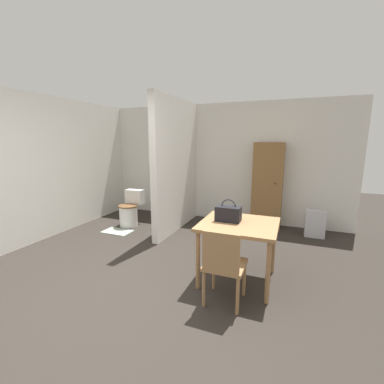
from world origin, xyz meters
TOP-DOWN VIEW (x-y plane):
  - ground_plane at (0.00, 0.00)m, footprint 16.00×16.00m
  - wall_back at (0.00, 3.47)m, footprint 5.72×0.12m
  - wall_left at (-2.42, 1.70)m, footprint 0.12×4.41m
  - partition_wall at (-0.42, 2.50)m, footprint 0.12×1.82m
  - dining_table at (1.12, 0.96)m, footprint 0.91×0.83m
  - wooden_chair at (1.08, 0.42)m, footprint 0.42×0.42m
  - toilet at (-1.39, 2.28)m, footprint 0.39×0.54m
  - handbag at (0.98, 0.99)m, footprint 0.30×0.18m
  - wooden_cabinet at (1.23, 3.20)m, footprint 0.57×0.40m
  - bath_mat at (-1.39, 1.84)m, footprint 0.55×0.33m
  - space_heater at (2.12, 2.96)m, footprint 0.34×0.18m

SIDE VIEW (x-z plane):
  - ground_plane at x=0.00m, z-range 0.00..0.00m
  - bath_mat at x=-1.39m, z-range 0.00..0.01m
  - space_heater at x=2.12m, z-range 0.00..0.50m
  - toilet at x=-1.39m, z-range -0.05..0.67m
  - wooden_chair at x=1.08m, z-range 0.04..0.89m
  - dining_table at x=1.12m, z-range 0.28..1.03m
  - handbag at x=0.98m, z-range 0.71..0.98m
  - wooden_cabinet at x=1.23m, z-range 0.00..1.70m
  - wall_back at x=0.00m, z-range 0.00..2.50m
  - wall_left at x=-2.42m, z-range 0.00..2.50m
  - partition_wall at x=-0.42m, z-range 0.00..2.50m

